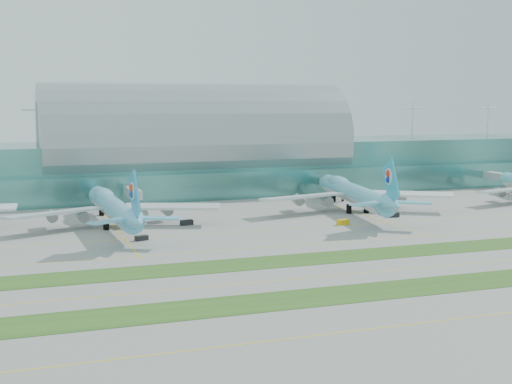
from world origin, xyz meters
name	(u,v)px	position (x,y,z in m)	size (l,w,h in m)	color
ground	(334,259)	(0.00, 0.00, 0.00)	(700.00, 700.00, 0.00)	gray
terminal	(195,157)	(0.01, 128.79, 14.23)	(340.00, 69.10, 36.00)	#3D7A75
grass_strip_near	(396,289)	(0.00, -28.00, 0.04)	(420.00, 12.00, 0.08)	#2D591E
grass_strip_far	(331,257)	(0.00, 2.00, 0.04)	(420.00, 12.00, 0.08)	#2D591E
taxiline_a	(457,319)	(0.00, -48.00, 0.01)	(420.00, 0.35, 0.01)	yellow
taxiline_b	(363,273)	(0.00, -14.00, 0.01)	(420.00, 0.35, 0.01)	yellow
taxiline_c	(304,244)	(0.00, 18.00, 0.01)	(420.00, 0.35, 0.01)	yellow
taxiline_d	(273,230)	(0.00, 40.00, 0.01)	(420.00, 0.35, 0.01)	yellow
airliner_b	(113,206)	(-42.25, 59.98, 6.04)	(62.71, 71.14, 19.59)	#66BCE2
airliner_c	(354,192)	(37.13, 63.07, 6.35)	(65.20, 74.69, 20.60)	#63C2DB
gse_c	(142,238)	(-38.24, 36.98, 0.65)	(3.34, 1.74, 1.29)	black
gse_d	(187,222)	(-21.47, 55.74, 0.75)	(3.66, 1.77, 1.49)	black
gse_e	(343,222)	(22.41, 40.97, 0.76)	(3.65, 1.84, 1.53)	gold
gse_f	(394,215)	(43.62, 48.15, 0.73)	(3.30, 1.80, 1.45)	black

